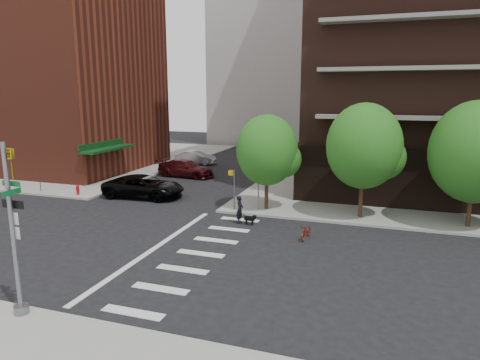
{
  "coord_description": "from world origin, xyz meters",
  "views": [
    {
      "loc": [
        11.07,
        -18.02,
        7.7
      ],
      "look_at": [
        3.0,
        6.0,
        2.5
      ],
      "focal_mm": 32.0,
      "sensor_mm": 36.0,
      "label": 1
    }
  ],
  "objects_px": {
    "traffic_signal": "(15,244)",
    "dog_walker": "(240,210)",
    "parked_car_black": "(144,186)",
    "scooter": "(306,231)",
    "parked_car_silver": "(196,158)",
    "fire_hydrant": "(78,189)",
    "parked_car_maroon": "(186,168)"
  },
  "relations": [
    {
      "from": "traffic_signal",
      "to": "fire_hydrant",
      "type": "distance_m",
      "value": 18.42
    },
    {
      "from": "traffic_signal",
      "to": "parked_car_black",
      "type": "bearing_deg",
      "value": 107.2
    },
    {
      "from": "parked_car_maroon",
      "to": "dog_walker",
      "type": "distance_m",
      "value": 15.26
    },
    {
      "from": "fire_hydrant",
      "to": "parked_car_maroon",
      "type": "distance_m",
      "value": 10.55
    },
    {
      "from": "parked_car_maroon",
      "to": "scooter",
      "type": "height_order",
      "value": "parked_car_maroon"
    },
    {
      "from": "parked_car_silver",
      "to": "dog_walker",
      "type": "distance_m",
      "value": 22.06
    },
    {
      "from": "scooter",
      "to": "dog_walker",
      "type": "relative_size",
      "value": 0.94
    },
    {
      "from": "fire_hydrant",
      "to": "parked_car_silver",
      "type": "xyz_separation_m",
      "value": [
        2.3,
        16.39,
        0.17
      ]
    },
    {
      "from": "parked_car_silver",
      "to": "parked_car_black",
      "type": "bearing_deg",
      "value": -175.97
    },
    {
      "from": "parked_car_black",
      "to": "parked_car_maroon",
      "type": "bearing_deg",
      "value": 0.04
    },
    {
      "from": "fire_hydrant",
      "to": "scooter",
      "type": "distance_m",
      "value": 18.42
    },
    {
      "from": "parked_car_black",
      "to": "dog_walker",
      "type": "height_order",
      "value": "dog_walker"
    },
    {
      "from": "fire_hydrant",
      "to": "scooter",
      "type": "relative_size",
      "value": 0.47
    },
    {
      "from": "traffic_signal",
      "to": "parked_car_silver",
      "type": "xyz_separation_m",
      "value": [
        -7.73,
        31.69,
        -1.98
      ]
    },
    {
      "from": "dog_walker",
      "to": "parked_car_maroon",
      "type": "bearing_deg",
      "value": 35.2
    },
    {
      "from": "parked_car_silver",
      "to": "dog_walker",
      "type": "bearing_deg",
      "value": -154.53
    },
    {
      "from": "parked_car_maroon",
      "to": "dog_walker",
      "type": "bearing_deg",
      "value": -137.21
    },
    {
      "from": "traffic_signal",
      "to": "parked_car_black",
      "type": "distance_m",
      "value": 17.51
    },
    {
      "from": "fire_hydrant",
      "to": "parked_car_black",
      "type": "relative_size",
      "value": 0.12
    },
    {
      "from": "fire_hydrant",
      "to": "parked_car_maroon",
      "type": "relative_size",
      "value": 0.14
    },
    {
      "from": "dog_walker",
      "to": "traffic_signal",
      "type": "bearing_deg",
      "value": 161.41
    },
    {
      "from": "traffic_signal",
      "to": "fire_hydrant",
      "type": "relative_size",
      "value": 8.2
    },
    {
      "from": "parked_car_black",
      "to": "parked_car_maroon",
      "type": "distance_m",
      "value": 8.27
    },
    {
      "from": "fire_hydrant",
      "to": "scooter",
      "type": "xyz_separation_m",
      "value": [
        17.97,
        -4.02,
        -0.14
      ]
    },
    {
      "from": "parked_car_black",
      "to": "parked_car_maroon",
      "type": "relative_size",
      "value": 1.11
    },
    {
      "from": "traffic_signal",
      "to": "dog_walker",
      "type": "relative_size",
      "value": 3.58
    },
    {
      "from": "parked_car_black",
      "to": "fire_hydrant",
      "type": "bearing_deg",
      "value": 101.83
    },
    {
      "from": "parked_car_maroon",
      "to": "scooter",
      "type": "bearing_deg",
      "value": -129.98
    },
    {
      "from": "traffic_signal",
      "to": "scooter",
      "type": "bearing_deg",
      "value": 54.83
    },
    {
      "from": "parked_car_black",
      "to": "dog_walker",
      "type": "distance_m",
      "value": 9.62
    },
    {
      "from": "parked_car_silver",
      "to": "traffic_signal",
      "type": "bearing_deg",
      "value": -171.99
    },
    {
      "from": "fire_hydrant",
      "to": "parked_car_silver",
      "type": "distance_m",
      "value": 16.56
    }
  ]
}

